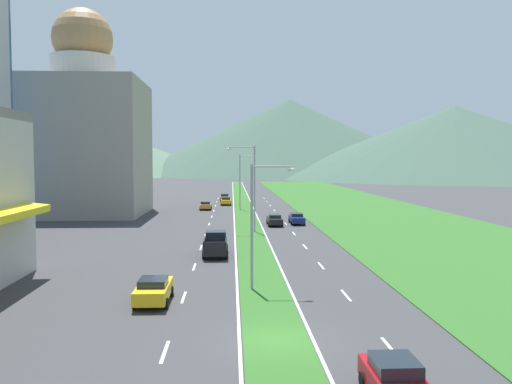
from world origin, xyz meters
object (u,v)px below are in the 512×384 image
at_px(street_lamp_mid, 252,183).
at_px(car_0, 396,381).
at_px(car_6, 226,201).
at_px(pickup_truck_0, 216,244).
at_px(car_1, 275,220).
at_px(car_4, 154,290).
at_px(street_lamp_far, 242,178).
at_px(car_5, 297,218).
at_px(car_3, 225,197).
at_px(street_lamp_near, 257,217).
at_px(car_2, 206,205).

bearing_deg(street_lamp_mid, car_0, -85.62).
bearing_deg(car_6, pickup_truck_0, 179.58).
relative_size(street_lamp_mid, car_1, 2.15).
bearing_deg(car_4, car_0, -142.62).
bearing_deg(car_6, street_lamp_mid, -174.86).
bearing_deg(car_4, street_lamp_far, -6.26).
height_order(car_0, car_6, car_0).
bearing_deg(car_6, car_1, -168.14).
bearing_deg(car_5, car_3, -165.91).
distance_m(street_lamp_near, pickup_truck_0, 13.78).
distance_m(car_2, car_4, 59.15).
bearing_deg(street_lamp_near, car_0, -76.14).
relative_size(street_lamp_mid, car_5, 2.15).
height_order(street_lamp_far, car_5, street_lamp_far).
bearing_deg(car_5, car_1, -64.30).
distance_m(street_lamp_near, car_4, 8.05).
relative_size(car_0, pickup_truck_0, 0.75).
distance_m(street_lamp_far, car_0, 72.38).
xyz_separation_m(street_lamp_near, car_6, (-2.73, 65.73, -4.04)).
distance_m(street_lamp_mid, car_0, 44.75).
bearing_deg(car_5, car_4, -19.14).
bearing_deg(pickup_truck_0, car_5, -24.02).
relative_size(car_4, pickup_truck_0, 0.83).
height_order(car_5, car_6, car_6).
height_order(car_3, pickup_truck_0, pickup_truck_0).
xyz_separation_m(car_4, car_5, (13.34, 38.42, -0.04)).
distance_m(car_0, car_4, 17.18).
xyz_separation_m(street_lamp_near, car_2, (-6.12, 56.27, -4.07)).
height_order(street_lamp_near, car_3, street_lamp_near).
distance_m(street_lamp_far, car_2, 7.77).
distance_m(car_2, car_3, 19.64).
bearing_deg(car_0, pickup_truck_0, -166.25).
xyz_separation_m(street_lamp_far, car_1, (3.85, -21.53, -4.64)).
height_order(car_2, car_5, car_5).
distance_m(street_lamp_near, street_lamp_mid, 27.83).
xyz_separation_m(street_lamp_near, pickup_truck_0, (-3.11, 12.86, -3.82)).
bearing_deg(car_6, car_3, 2.04).
bearing_deg(street_lamp_far, street_lamp_mid, -88.74).
relative_size(car_0, car_5, 0.86).
relative_size(street_lamp_far, car_6, 2.06).
xyz_separation_m(car_5, pickup_truck_0, (-10.10, -22.67, 0.24)).
relative_size(car_3, car_6, 0.95).
bearing_deg(car_1, car_0, 0.18).
bearing_deg(street_lamp_near, street_lamp_mid, 88.59).
bearing_deg(street_lamp_far, car_5, -70.97).
bearing_deg(car_4, street_lamp_near, -65.55).
bearing_deg(street_lamp_mid, street_lamp_near, -91.41).
xyz_separation_m(car_4, pickup_truck_0, (3.23, 15.75, 0.20)).
xyz_separation_m(car_0, car_6, (-6.81, 82.26, -0.02)).
distance_m(street_lamp_far, car_4, 59.01).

